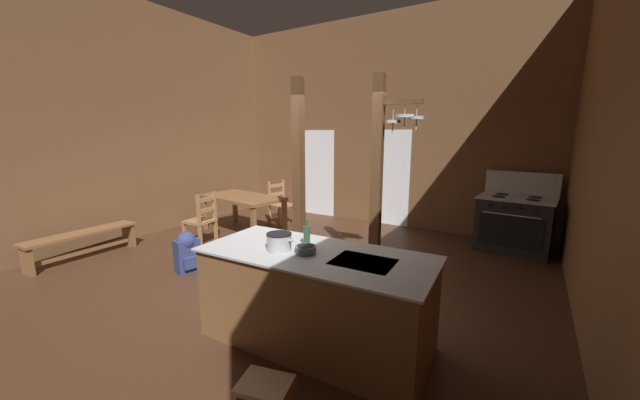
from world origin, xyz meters
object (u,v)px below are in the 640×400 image
kitchen_island (315,298)px  bottle_tall_on_counter (307,235)px  backpack (187,251)px  mixing_bowl_on_counter (306,249)px  ladderback_chair_near_window (280,204)px  step_stool (265,398)px  stockpot_on_counter (279,242)px  dining_table (243,200)px  stove_range (514,223)px  ladderback_chair_by_post (202,220)px  bench_along_left_wall (83,240)px

kitchen_island → bottle_tall_on_counter: 0.59m
backpack → mixing_bowl_on_counter: mixing_bowl_on_counter is taller
kitchen_island → ladderback_chair_near_window: bearing=132.5°
step_stool → backpack: (-2.70, 1.44, 0.14)m
stockpot_on_counter → bottle_tall_on_counter: bearing=59.3°
dining_table → backpack: dining_table is taller
ladderback_chair_near_window → stockpot_on_counter: size_ratio=3.10×
kitchen_island → stove_range: (1.45, 3.98, 0.03)m
stove_range → bottle_tall_on_counter: 4.22m
backpack → dining_table: bearing=111.7°
bottle_tall_on_counter → ladderback_chair_by_post: bearing=157.5°
ladderback_chair_by_post → bottle_tall_on_counter: size_ratio=3.59×
stove_range → bench_along_left_wall: size_ratio=0.82×
stockpot_on_counter → step_stool: bearing=-58.2°
bench_along_left_wall → backpack: size_ratio=2.69×
ladderback_chair_near_window → stockpot_on_counter: 4.43m
stove_range → backpack: stove_range is taller
stockpot_on_counter → ladderback_chair_by_post: bearing=152.7°
stockpot_on_counter → ladderback_chair_near_window: bearing=128.4°
kitchen_island → bench_along_left_wall: bearing=-179.2°
stove_range → dining_table: (-4.72, -1.57, 0.17)m
kitchen_island → step_stool: bearing=-78.0°
kitchen_island → mixing_bowl_on_counter: mixing_bowl_on_counter is taller
bottle_tall_on_counter → backpack: bearing=171.3°
mixing_bowl_on_counter → dining_table: bearing=142.4°
step_stool → ladderback_chair_by_post: bearing=145.8°
dining_table → kitchen_island: bearing=-36.4°
ladderback_chair_near_window → ladderback_chair_by_post: bearing=-98.1°
kitchen_island → mixing_bowl_on_counter: (-0.07, -0.06, 0.49)m
step_stool → bottle_tall_on_counter: size_ratio=1.58×
mixing_bowl_on_counter → stockpot_on_counter: bearing=-164.7°
dining_table → backpack: (0.77, -1.93, -0.34)m
dining_table → stockpot_on_counter: (2.95, -2.53, 0.33)m
dining_table → mixing_bowl_on_counter: bearing=-37.6°
step_stool → kitchen_island: bearing=102.0°
ladderback_chair_near_window → bottle_tall_on_counter: bearing=-48.1°
dining_table → mixing_bowl_on_counter: mixing_bowl_on_counter is taller
bench_along_left_wall → mixing_bowl_on_counter: 4.32m
stove_range → dining_table: bearing=-161.6°
step_stool → ladderback_chair_near_window: size_ratio=0.44×
step_stool → backpack: backpack is taller
step_stool → ladderback_chair_by_post: 4.26m
dining_table → ladderback_chair_by_post: 1.01m
backpack → bench_along_left_wall: bearing=-163.8°
ladderback_chair_near_window → mixing_bowl_on_counter: size_ratio=4.98×
kitchen_island → backpack: (-2.50, 0.47, -0.14)m
bottle_tall_on_counter → stockpot_on_counter: bearing=-120.7°
ladderback_chair_near_window → backpack: (0.55, -2.85, -0.14)m
backpack → stockpot_on_counter: size_ratio=1.95×
dining_table → stockpot_on_counter: stockpot_on_counter is taller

